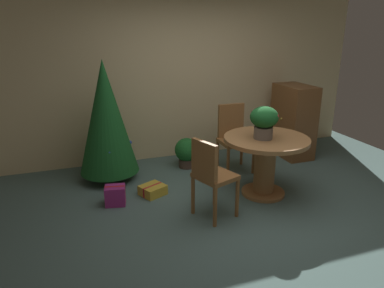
{
  "coord_description": "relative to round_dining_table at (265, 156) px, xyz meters",
  "views": [
    {
      "loc": [
        -1.88,
        -3.35,
        2.11
      ],
      "look_at": [
        -0.66,
        0.09,
        0.9
      ],
      "focal_mm": 33.67,
      "sensor_mm": 36.0,
      "label": 1
    }
  ],
  "objects": [
    {
      "name": "ground_plane",
      "position": [
        -0.43,
        -0.37,
        -0.52
      ],
      "size": [
        6.6,
        6.6,
        0.0
      ],
      "primitive_type": "plane",
      "color": "#4C6660"
    },
    {
      "name": "back_wall_panel",
      "position": [
        -0.43,
        1.83,
        0.78
      ],
      "size": [
        6.0,
        0.1,
        2.6
      ],
      "primitive_type": "cube",
      "color": "beige",
      "rests_on": "ground_plane"
    },
    {
      "name": "round_dining_table",
      "position": [
        0.0,
        0.0,
        0.0
      ],
      "size": [
        1.07,
        1.07,
        0.77
      ],
      "color": "#9E6B3D",
      "rests_on": "ground_plane"
    },
    {
      "name": "flower_vase",
      "position": [
        -0.06,
        -0.02,
        0.49
      ],
      "size": [
        0.35,
        0.35,
        0.4
      ],
      "color": "#665B51",
      "rests_on": "round_dining_table"
    },
    {
      "name": "wooden_chair_left",
      "position": [
        -0.88,
        -0.32,
        0.01
      ],
      "size": [
        0.51,
        0.53,
        0.93
      ],
      "color": "brown",
      "rests_on": "ground_plane"
    },
    {
      "name": "wooden_chair_far",
      "position": [
        0.0,
        0.93,
        0.02
      ],
      "size": [
        0.45,
        0.43,
        0.99
      ],
      "color": "brown",
      "rests_on": "ground_plane"
    },
    {
      "name": "holiday_tree",
      "position": [
        -1.82,
        1.15,
        0.39
      ],
      "size": [
        0.82,
        0.82,
        1.69
      ],
      "color": "brown",
      "rests_on": "ground_plane"
    },
    {
      "name": "gift_box_purple",
      "position": [
        -1.86,
        0.35,
        -0.4
      ],
      "size": [
        0.28,
        0.24,
        0.24
      ],
      "color": "#9E287A",
      "rests_on": "ground_plane"
    },
    {
      "name": "gift_box_gold",
      "position": [
        -1.37,
        0.45,
        -0.46
      ],
      "size": [
        0.38,
        0.37,
        0.13
      ],
      "color": "gold",
      "rests_on": "ground_plane"
    },
    {
      "name": "wooden_cabinet",
      "position": [
        1.19,
        1.14,
        0.07
      ],
      "size": [
        0.47,
        0.73,
        1.19
      ],
      "color": "brown",
      "rests_on": "ground_plane"
    },
    {
      "name": "potted_plant",
      "position": [
        -0.64,
        1.22,
        -0.27
      ],
      "size": [
        0.37,
        0.37,
        0.46
      ],
      "color": "#4C382D",
      "rests_on": "ground_plane"
    }
  ]
}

